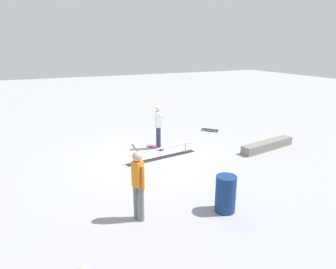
# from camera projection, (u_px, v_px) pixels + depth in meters

# --- Properties ---
(ground_plane) EXTENTS (60.00, 60.00, 0.00)m
(ground_plane) POSITION_uv_depth(u_px,v_px,m) (149.00, 158.00, 10.73)
(ground_plane) COLOR #9E9EA3
(grind_rail) EXTENTS (2.75, 0.59, 0.38)m
(grind_rail) POSITION_uv_depth(u_px,v_px,m) (162.00, 153.00, 10.70)
(grind_rail) COLOR black
(grind_rail) RESTS_ON ground_plane
(skate_ledge) EXTENTS (2.59, 0.82, 0.32)m
(skate_ledge) POSITION_uv_depth(u_px,v_px,m) (267.00, 145.00, 11.59)
(skate_ledge) COLOR gray
(skate_ledge) RESTS_ON ground_plane
(skater_main) EXTENTS (0.23, 1.38, 1.71)m
(skater_main) POSITION_uv_depth(u_px,v_px,m) (158.00, 124.00, 11.41)
(skater_main) COLOR #2D3351
(skater_main) RESTS_ON ground_plane
(skateboard_main) EXTENTS (0.54, 0.80, 0.09)m
(skateboard_main) POSITION_uv_depth(u_px,v_px,m) (156.00, 147.00, 11.67)
(skateboard_main) COLOR #E05993
(skateboard_main) RESTS_ON ground_plane
(bystander_orange_shirt) EXTENTS (0.27, 0.37, 1.66)m
(bystander_orange_shirt) POSITION_uv_depth(u_px,v_px,m) (138.00, 182.00, 6.70)
(bystander_orange_shirt) COLOR slate
(bystander_orange_shirt) RESTS_ON ground_plane
(loose_skateboard_black) EXTENTS (0.67, 0.74, 0.09)m
(loose_skateboard_black) POSITION_uv_depth(u_px,v_px,m) (210.00, 130.00, 14.05)
(loose_skateboard_black) COLOR black
(loose_skateboard_black) RESTS_ON ground_plane
(trash_bin) EXTENTS (0.49, 0.49, 0.91)m
(trash_bin) POSITION_uv_depth(u_px,v_px,m) (226.00, 194.00, 7.19)
(trash_bin) COLOR navy
(trash_bin) RESTS_ON ground_plane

